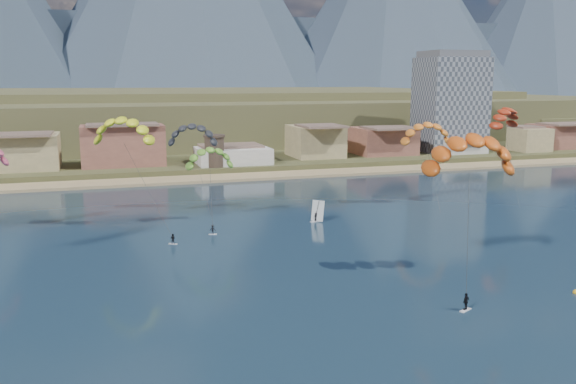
{
  "coord_description": "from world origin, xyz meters",
  "views": [
    {
      "loc": [
        -24.02,
        -45.04,
        25.04
      ],
      "look_at": [
        0.0,
        32.0,
        10.0
      ],
      "focal_mm": 37.75,
      "sensor_mm": 36.0,
      "label": 1
    }
  ],
  "objects_px": {
    "watchtower": "(214,151)",
    "kitesurfer_yellow": "(123,127)",
    "apartment_tower": "(450,102)",
    "windsurfer": "(317,215)",
    "kitesurfer_green": "(210,155)",
    "buoy": "(576,292)",
    "kitesurfer_orange": "(471,148)"
  },
  "relations": [
    {
      "from": "kitesurfer_yellow",
      "to": "buoy",
      "type": "distance_m",
      "value": 71.72
    },
    {
      "from": "watchtower",
      "to": "kitesurfer_green",
      "type": "bearing_deg",
      "value": -101.19
    },
    {
      "from": "apartment_tower",
      "to": "windsurfer",
      "type": "xyz_separation_m",
      "value": [
        -72.77,
        -73.94,
        -16.61
      ]
    },
    {
      "from": "kitesurfer_yellow",
      "to": "kitesurfer_green",
      "type": "bearing_deg",
      "value": -2.57
    },
    {
      "from": "apartment_tower",
      "to": "windsurfer",
      "type": "distance_m",
      "value": 105.06
    },
    {
      "from": "watchtower",
      "to": "buoy",
      "type": "distance_m",
      "value": 106.77
    },
    {
      "from": "kitesurfer_orange",
      "to": "kitesurfer_green",
      "type": "distance_m",
      "value": 46.58
    },
    {
      "from": "kitesurfer_orange",
      "to": "windsurfer",
      "type": "relative_size",
      "value": 5.64
    },
    {
      "from": "apartment_tower",
      "to": "kitesurfer_yellow",
      "type": "distance_m",
      "value": 125.65
    },
    {
      "from": "apartment_tower",
      "to": "buoy",
      "type": "height_order",
      "value": "apartment_tower"
    },
    {
      "from": "kitesurfer_orange",
      "to": "buoy",
      "type": "height_order",
      "value": "kitesurfer_orange"
    },
    {
      "from": "windsurfer",
      "to": "buoy",
      "type": "bearing_deg",
      "value": -68.99
    },
    {
      "from": "apartment_tower",
      "to": "kitesurfer_yellow",
      "type": "bearing_deg",
      "value": -146.87
    },
    {
      "from": "watchtower",
      "to": "kitesurfer_green",
      "type": "distance_m",
      "value": 56.67
    },
    {
      "from": "kitesurfer_orange",
      "to": "windsurfer",
      "type": "height_order",
      "value": "kitesurfer_orange"
    },
    {
      "from": "kitesurfer_yellow",
      "to": "buoy",
      "type": "bearing_deg",
      "value": -44.91
    },
    {
      "from": "watchtower",
      "to": "kitesurfer_yellow",
      "type": "height_order",
      "value": "kitesurfer_yellow"
    },
    {
      "from": "windsurfer",
      "to": "buoy",
      "type": "height_order",
      "value": "windsurfer"
    },
    {
      "from": "kitesurfer_yellow",
      "to": "kitesurfer_orange",
      "type": "distance_m",
      "value": 56.24
    },
    {
      "from": "windsurfer",
      "to": "watchtower",
      "type": "bearing_deg",
      "value": 96.88
    },
    {
      "from": "kitesurfer_yellow",
      "to": "buoy",
      "type": "relative_size",
      "value": 32.2
    },
    {
      "from": "apartment_tower",
      "to": "buoy",
      "type": "relative_size",
      "value": 46.72
    },
    {
      "from": "kitesurfer_green",
      "to": "buoy",
      "type": "bearing_deg",
      "value": -54.17
    },
    {
      "from": "windsurfer",
      "to": "apartment_tower",
      "type": "bearing_deg",
      "value": 45.46
    },
    {
      "from": "watchtower",
      "to": "kitesurfer_yellow",
      "type": "relative_size",
      "value": 0.39
    },
    {
      "from": "kitesurfer_orange",
      "to": "kitesurfer_green",
      "type": "bearing_deg",
      "value": 124.99
    },
    {
      "from": "kitesurfer_yellow",
      "to": "windsurfer",
      "type": "xyz_separation_m",
      "value": [
        32.45,
        -5.27,
        -16.11
      ]
    },
    {
      "from": "watchtower",
      "to": "windsurfer",
      "type": "bearing_deg",
      "value": -83.12
    },
    {
      "from": "kitesurfer_green",
      "to": "windsurfer",
      "type": "bearing_deg",
      "value": -14.3
    },
    {
      "from": "watchtower",
      "to": "kitesurfer_yellow",
      "type": "xyz_separation_m",
      "value": [
        -25.22,
        -54.67,
        10.95
      ]
    },
    {
      "from": "kitesurfer_yellow",
      "to": "apartment_tower",
      "type": "bearing_deg",
      "value": 33.13
    },
    {
      "from": "buoy",
      "to": "windsurfer",
      "type": "bearing_deg",
      "value": 111.01
    }
  ]
}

